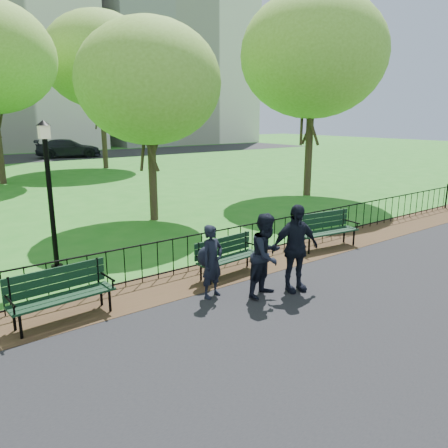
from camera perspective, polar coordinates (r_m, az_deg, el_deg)
ground at (r=9.12m, az=3.21°, el=-9.47°), size 120.00×120.00×0.00m
asphalt_path at (r=7.17m, az=21.86°, el=-17.47°), size 60.00×9.20×0.01m
dirt_strip at (r=10.22m, az=-2.24°, el=-6.73°), size 60.00×1.60×0.01m
iron_fence at (r=10.46m, az=-3.83°, el=-3.45°), size 24.06×0.06×1.00m
apartment_east at (r=63.36m, az=-7.35°, el=21.47°), size 20.00×15.00×24.00m
park_bench_main at (r=9.83m, az=-0.87°, el=-3.95°), size 1.85×0.65×0.95m
park_bench_left_a at (r=8.47m, az=-20.63°, el=-7.92°), size 1.87×0.68×1.04m
park_bench_right_a at (r=12.54m, az=13.09°, el=-0.28°), size 1.95×0.82×1.08m
lamppost at (r=10.80m, az=-21.79°, el=3.91°), size 0.32×0.32×3.53m
tree_near_e at (r=15.47m, az=-9.77°, el=17.75°), size 4.86×4.86×6.77m
tree_mid_e at (r=20.76m, az=11.57°, el=20.79°), size 6.39×6.39×8.91m
tree_far_e at (r=32.38m, az=-16.01°, el=19.87°), size 7.47×7.47×10.42m
person_left at (r=8.84m, az=-1.55°, el=-4.91°), size 0.62×0.47×1.51m
person_mid at (r=8.92m, az=5.58°, el=-4.05°), size 0.92×0.63×1.73m
person_right at (r=9.23m, az=9.26°, el=-3.12°), size 1.17×0.70×1.86m
sedan_dark at (r=41.58m, az=-19.68°, el=9.30°), size 5.91×3.73×1.60m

